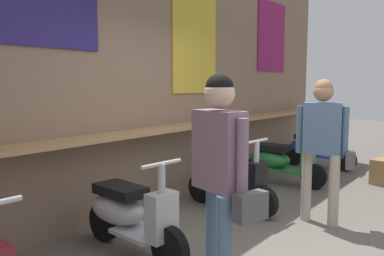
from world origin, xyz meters
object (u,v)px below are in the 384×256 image
at_px(scooter_silver, 128,213).
at_px(scooter_blue, 315,148).
at_px(shopper_browsing, 220,163).
at_px(scooter_black, 225,180).
at_px(scooter_green, 279,161).
at_px(shopper_with_handbag, 323,136).

height_order(scooter_silver, scooter_blue, same).
bearing_deg(scooter_silver, shopper_browsing, -1.61).
bearing_deg(scooter_black, scooter_green, 94.36).
distance_m(scooter_silver, shopper_browsing, 1.35).
distance_m(scooter_silver, scooter_blue, 4.97).
height_order(scooter_silver, shopper_with_handbag, shopper_with_handbag).
height_order(scooter_silver, scooter_black, same).
bearing_deg(scooter_blue, shopper_with_handbag, -71.87).
bearing_deg(shopper_with_handbag, scooter_green, 23.12).
relative_size(scooter_silver, shopper_with_handbag, 0.82).
distance_m(scooter_silver, scooter_black, 1.72).
distance_m(scooter_silver, shopper_with_handbag, 2.38).
height_order(scooter_black, scooter_green, same).
relative_size(scooter_black, scooter_green, 1.00).
xyz_separation_m(scooter_silver, shopper_with_handbag, (1.95, -1.20, 0.65)).
bearing_deg(scooter_silver, scooter_green, 94.53).
bearing_deg(scooter_green, shopper_browsing, -75.68).
bearing_deg(scooter_blue, scooter_green, -93.57).
height_order(shopper_with_handbag, shopper_browsing, shopper_browsing).
height_order(scooter_black, scooter_blue, same).
xyz_separation_m(scooter_silver, scooter_green, (3.34, 0.00, 0.00)).
xyz_separation_m(scooter_silver, shopper_browsing, (-0.12, -1.16, 0.67)).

